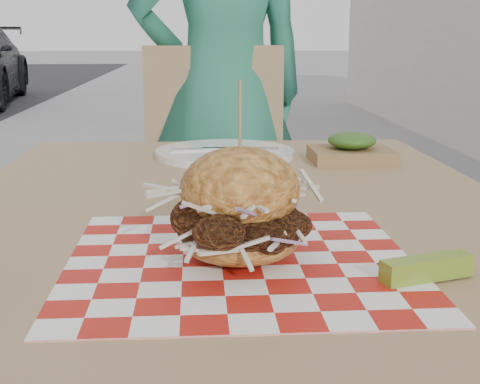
{
  "coord_description": "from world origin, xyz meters",
  "views": [
    {
      "loc": [
        -0.25,
        -0.85,
        0.98
      ],
      "look_at": [
        -0.2,
        -0.18,
        0.82
      ],
      "focal_mm": 50.0,
      "sensor_mm": 36.0,
      "label": 1
    }
  ],
  "objects_px": {
    "sandwich": "(240,212)",
    "diner": "(224,95)",
    "patio_table": "(238,264)",
    "patio_chair": "(214,184)"
  },
  "relations": [
    {
      "from": "patio_chair",
      "to": "diner",
      "type": "bearing_deg",
      "value": 72.23
    },
    {
      "from": "sandwich",
      "to": "patio_chair",
      "type": "bearing_deg",
      "value": 89.67
    },
    {
      "from": "diner",
      "to": "patio_table",
      "type": "height_order",
      "value": "diner"
    },
    {
      "from": "sandwich",
      "to": "patio_table",
      "type": "bearing_deg",
      "value": 86.97
    },
    {
      "from": "sandwich",
      "to": "diner",
      "type": "bearing_deg",
      "value": 88.21
    },
    {
      "from": "diner",
      "to": "sandwich",
      "type": "distance_m",
      "value": 1.39
    },
    {
      "from": "diner",
      "to": "patio_table",
      "type": "distance_m",
      "value": 1.19
    },
    {
      "from": "patio_table",
      "to": "patio_chair",
      "type": "xyz_separation_m",
      "value": [
        -0.0,
        1.05,
        -0.12
      ]
    },
    {
      "from": "diner",
      "to": "patio_table",
      "type": "bearing_deg",
      "value": 68.22
    },
    {
      "from": "diner",
      "to": "patio_chair",
      "type": "height_order",
      "value": "diner"
    }
  ]
}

